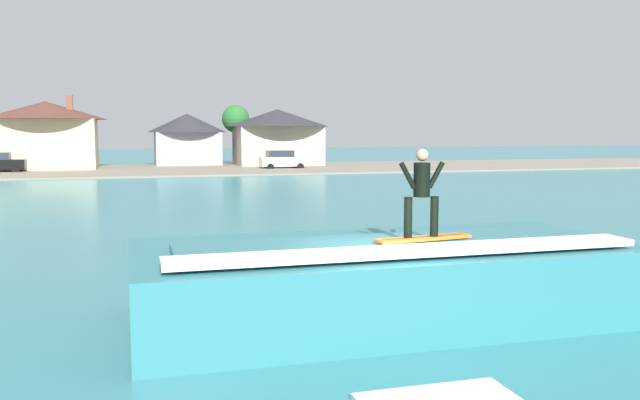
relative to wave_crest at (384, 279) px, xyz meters
The scene contains 10 objects.
ground_plane 1.53m from the wave_crest, 110.52° to the right, with size 260.00×260.00×0.00m, color teal.
wave_crest is the anchor object (origin of this frame).
surfboard 1.27m from the wave_crest, 52.28° to the right, with size 2.05×0.68×0.06m.
surfer 2.08m from the wave_crest, 54.74° to the right, with size 0.95×0.32×1.71m.
shoreline_bank 52.38m from the wave_crest, 90.50° to the left, with size 120.00×18.93×0.14m.
car_far_shore 52.10m from the wave_crest, 79.53° to the left, with size 4.56×2.24×1.86m.
house_with_chimney 57.88m from the wave_crest, 102.49° to the left, with size 11.29×11.29×7.12m.
house_gabled_white 58.50m from the wave_crest, 79.77° to the left, with size 10.92×10.92×6.04m.
house_small_cottage 60.52m from the wave_crest, 88.95° to the left, with size 8.38×8.38×5.58m.
tree_tall_bare 61.38m from the wave_crest, 83.98° to the left, with size 3.02×3.02×6.56m.
Camera 1 is at (-4.47, -11.23, 3.82)m, focal length 37.47 mm.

